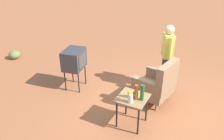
# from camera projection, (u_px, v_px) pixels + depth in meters

# --- Properties ---
(ground_plane) EXTENTS (60.00, 60.00, 0.00)m
(ground_plane) POSITION_uv_depth(u_px,v_px,m) (152.00, 105.00, 5.11)
(ground_plane) COLOR #A05B38
(armchair) EXTENTS (0.90, 0.91, 1.06)m
(armchair) POSITION_uv_depth(u_px,v_px,m) (157.00, 84.00, 4.99)
(armchair) COLOR #937047
(armchair) RESTS_ON ground
(side_table) EXTENTS (0.56, 0.56, 0.64)m
(side_table) POSITION_uv_depth(u_px,v_px,m) (132.00, 101.00, 4.31)
(side_table) COLOR black
(side_table) RESTS_ON ground
(tv_on_stand) EXTENTS (0.68, 0.56, 1.03)m
(tv_on_stand) POSITION_uv_depth(u_px,v_px,m) (74.00, 59.00, 5.46)
(tv_on_stand) COLOR black
(tv_on_stand) RESTS_ON ground
(person_standing) EXTENTS (0.52, 0.36, 1.64)m
(person_standing) POSITION_uv_depth(u_px,v_px,m) (167.00, 54.00, 5.38)
(person_standing) COLOR #2D3347
(person_standing) RESTS_ON ground
(bottle_tall_amber) EXTENTS (0.07, 0.07, 0.30)m
(bottle_tall_amber) POSITION_uv_depth(u_px,v_px,m) (136.00, 92.00, 4.15)
(bottle_tall_amber) COLOR brown
(bottle_tall_amber) RESTS_ON side_table
(soda_can_red) EXTENTS (0.07, 0.07, 0.12)m
(soda_can_red) POSITION_uv_depth(u_px,v_px,m) (132.00, 94.00, 4.25)
(soda_can_red) COLOR red
(soda_can_red) RESTS_ON side_table
(bottle_wine_green) EXTENTS (0.07, 0.07, 0.32)m
(bottle_wine_green) POSITION_uv_depth(u_px,v_px,m) (142.00, 93.00, 4.12)
(bottle_wine_green) COLOR #1E5623
(bottle_wine_green) RESTS_ON side_table
(flower_vase) EXTENTS (0.14, 0.10, 0.27)m
(flower_vase) POSITION_uv_depth(u_px,v_px,m) (131.00, 96.00, 4.05)
(flower_vase) COLOR silver
(flower_vase) RESTS_ON side_table
(shrub_near) EXTENTS (0.36, 0.36, 0.28)m
(shrub_near) POSITION_uv_depth(u_px,v_px,m) (14.00, 55.00, 7.34)
(shrub_near) COLOR olive
(shrub_near) RESTS_ON ground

